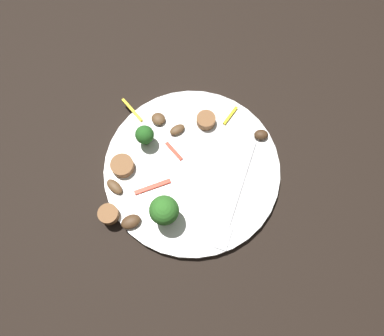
{
  "coord_description": "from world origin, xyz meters",
  "views": [
    {
      "loc": [
        0.19,
        0.03,
        0.58
      ],
      "look_at": [
        0.0,
        0.0,
        0.01
      ],
      "focal_mm": 35.82,
      "sensor_mm": 36.0,
      "label": 1
    }
  ],
  "objects_px": {
    "fork": "(235,201)",
    "broccoli_floret_1": "(145,135)",
    "mushroom_0": "(261,135)",
    "pepper_strip_1": "(174,151)",
    "mushroom_1": "(158,119)",
    "mushroom_2": "(177,130)",
    "mushroom_4": "(131,222)",
    "pepper_strip_3": "(132,110)",
    "pepper_strip_0": "(230,116)",
    "sausage_slice_1": "(122,166)",
    "pepper_strip_2": "(153,187)",
    "sausage_slice_0": "(109,214)",
    "sausage_slice_2": "(206,120)",
    "broccoli_floret_0": "(164,210)",
    "mushroom_3": "(115,187)",
    "plate": "(192,170)"
  },
  "relations": [
    {
      "from": "mushroom_4",
      "to": "pepper_strip_0",
      "type": "xyz_separation_m",
      "value": [
        -0.2,
        0.13,
        -0.0
      ]
    },
    {
      "from": "pepper_strip_0",
      "to": "sausage_slice_1",
      "type": "bearing_deg",
      "value": -54.19
    },
    {
      "from": "sausage_slice_1",
      "to": "sausage_slice_2",
      "type": "height_order",
      "value": "same"
    },
    {
      "from": "mushroom_2",
      "to": "sausage_slice_2",
      "type": "bearing_deg",
      "value": 116.68
    },
    {
      "from": "mushroom_1",
      "to": "mushroom_4",
      "type": "height_order",
      "value": "mushroom_4"
    },
    {
      "from": "sausage_slice_2",
      "to": "mushroom_3",
      "type": "bearing_deg",
      "value": -43.59
    },
    {
      "from": "broccoli_floret_1",
      "to": "mushroom_2",
      "type": "height_order",
      "value": "broccoli_floret_1"
    },
    {
      "from": "broccoli_floret_0",
      "to": "mushroom_4",
      "type": "height_order",
      "value": "broccoli_floret_0"
    },
    {
      "from": "broccoli_floret_0",
      "to": "pepper_strip_3",
      "type": "relative_size",
      "value": 1.23
    },
    {
      "from": "sausage_slice_1",
      "to": "mushroom_1",
      "type": "distance_m",
      "value": 0.1
    },
    {
      "from": "pepper_strip_3",
      "to": "fork",
      "type": "bearing_deg",
      "value": 54.98
    },
    {
      "from": "sausage_slice_0",
      "to": "mushroom_4",
      "type": "bearing_deg",
      "value": 79.79
    },
    {
      "from": "broccoli_floret_1",
      "to": "mushroom_1",
      "type": "relative_size",
      "value": 1.83
    },
    {
      "from": "mushroom_2",
      "to": "sausage_slice_0",
      "type": "bearing_deg",
      "value": -27.59
    },
    {
      "from": "sausage_slice_0",
      "to": "sausage_slice_2",
      "type": "xyz_separation_m",
      "value": [
        -0.17,
        0.12,
        0.0
      ]
    },
    {
      "from": "mushroom_1",
      "to": "pepper_strip_3",
      "type": "bearing_deg",
      "value": -103.82
    },
    {
      "from": "broccoli_floret_1",
      "to": "sausage_slice_2",
      "type": "xyz_separation_m",
      "value": [
        -0.05,
        0.09,
        -0.02
      ]
    },
    {
      "from": "mushroom_1",
      "to": "mushroom_4",
      "type": "bearing_deg",
      "value": -3.77
    },
    {
      "from": "sausage_slice_0",
      "to": "sausage_slice_2",
      "type": "bearing_deg",
      "value": 144.71
    },
    {
      "from": "plate",
      "to": "pepper_strip_1",
      "type": "distance_m",
      "value": 0.04
    },
    {
      "from": "mushroom_3",
      "to": "pepper_strip_3",
      "type": "height_order",
      "value": "mushroom_3"
    },
    {
      "from": "broccoli_floret_0",
      "to": "sausage_slice_0",
      "type": "height_order",
      "value": "broccoli_floret_0"
    },
    {
      "from": "mushroom_0",
      "to": "pepper_strip_1",
      "type": "bearing_deg",
      "value": -71.29
    },
    {
      "from": "pepper_strip_3",
      "to": "mushroom_4",
      "type": "bearing_deg",
      "value": 10.75
    },
    {
      "from": "mushroom_1",
      "to": "mushroom_2",
      "type": "bearing_deg",
      "value": 66.57
    },
    {
      "from": "sausage_slice_0",
      "to": "mushroom_2",
      "type": "relative_size",
      "value": 1.17
    },
    {
      "from": "mushroom_0",
      "to": "sausage_slice_0",
      "type": "bearing_deg",
      "value": -52.96
    },
    {
      "from": "mushroom_2",
      "to": "pepper_strip_2",
      "type": "bearing_deg",
      "value": -13.12
    },
    {
      "from": "mushroom_1",
      "to": "pepper_strip_2",
      "type": "relative_size",
      "value": 0.4
    },
    {
      "from": "broccoli_floret_1",
      "to": "pepper_strip_3",
      "type": "bearing_deg",
      "value": -147.06
    },
    {
      "from": "broccoli_floret_1",
      "to": "mushroom_4",
      "type": "height_order",
      "value": "broccoli_floret_1"
    },
    {
      "from": "broccoli_floret_0",
      "to": "pepper_strip_0",
      "type": "height_order",
      "value": "broccoli_floret_0"
    },
    {
      "from": "pepper_strip_0",
      "to": "mushroom_1",
      "type": "bearing_deg",
      "value": -78.1
    },
    {
      "from": "pepper_strip_1",
      "to": "pepper_strip_2",
      "type": "bearing_deg",
      "value": -20.15
    },
    {
      "from": "sausage_slice_1",
      "to": "sausage_slice_2",
      "type": "xyz_separation_m",
      "value": [
        -0.1,
        0.12,
        -0.0
      ]
    },
    {
      "from": "mushroom_3",
      "to": "sausage_slice_2",
      "type": "bearing_deg",
      "value": 136.41
    },
    {
      "from": "plate",
      "to": "sausage_slice_0",
      "type": "relative_size",
      "value": 9.14
    },
    {
      "from": "mushroom_4",
      "to": "pepper_strip_2",
      "type": "xyz_separation_m",
      "value": [
        -0.06,
        0.02,
        -0.0
      ]
    },
    {
      "from": "fork",
      "to": "broccoli_floret_1",
      "type": "bearing_deg",
      "value": -106.19
    },
    {
      "from": "mushroom_2",
      "to": "pepper_strip_0",
      "type": "relative_size",
      "value": 0.69
    },
    {
      "from": "pepper_strip_3",
      "to": "broccoli_floret_1",
      "type": "bearing_deg",
      "value": 32.94
    },
    {
      "from": "sausage_slice_0",
      "to": "sausage_slice_1",
      "type": "distance_m",
      "value": 0.08
    },
    {
      "from": "fork",
      "to": "mushroom_0",
      "type": "xyz_separation_m",
      "value": [
        -0.11,
        0.03,
        0.0
      ]
    },
    {
      "from": "fork",
      "to": "broccoli_floret_0",
      "type": "distance_m",
      "value": 0.11
    },
    {
      "from": "sausage_slice_2",
      "to": "pepper_strip_1",
      "type": "height_order",
      "value": "sausage_slice_2"
    },
    {
      "from": "mushroom_1",
      "to": "mushroom_3",
      "type": "distance_m",
      "value": 0.13
    },
    {
      "from": "mushroom_4",
      "to": "fork",
      "type": "bearing_deg",
      "value": 109.84
    },
    {
      "from": "fork",
      "to": "pepper_strip_1",
      "type": "height_order",
      "value": "same"
    },
    {
      "from": "fork",
      "to": "pepper_strip_3",
      "type": "distance_m",
      "value": 0.22
    },
    {
      "from": "mushroom_0",
      "to": "pepper_strip_0",
      "type": "relative_size",
      "value": 0.6
    }
  ]
}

